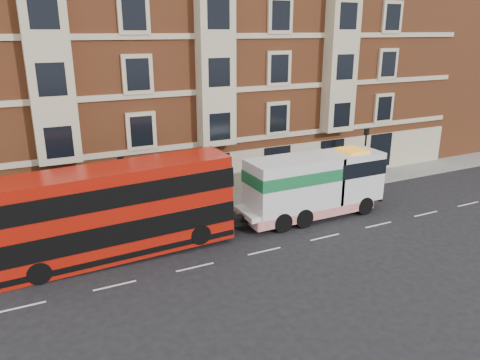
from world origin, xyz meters
TOP-DOWN VIEW (x-y plane):
  - ground at (0.00, 0.00)m, footprint 120.00×120.00m
  - sidewalk at (0.00, 7.50)m, footprint 90.00×3.00m
  - victorian_terrace at (0.50, 15.00)m, footprint 45.00×12.00m
  - filler_east at (32.00, 14.00)m, footprint 18.00×10.00m
  - lamp_post_west at (-6.00, 6.20)m, footprint 0.35×0.15m
  - lamp_post_east at (12.00, 6.20)m, footprint 0.35×0.15m
  - double_decker_bus at (-7.03, 2.99)m, footprint 11.99×2.75m
  - tow_truck at (5.03, 2.99)m, footprint 9.60×2.84m
  - pedestrian at (-5.56, 6.15)m, footprint 0.73×0.63m

SIDE VIEW (x-z plane):
  - ground at x=0.00m, z-range 0.00..0.00m
  - sidewalk at x=0.00m, z-range 0.00..0.15m
  - pedestrian at x=-5.56m, z-range 0.15..1.85m
  - tow_truck at x=5.03m, z-range 0.12..4.12m
  - double_decker_bus at x=-7.03m, z-range 0.14..5.00m
  - lamp_post_west at x=-6.00m, z-range 0.50..4.85m
  - lamp_post_east at x=12.00m, z-range 0.50..4.85m
  - filler_east at x=32.00m, z-range -0.07..18.93m
  - victorian_terrace at x=0.50m, z-range -0.13..20.27m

